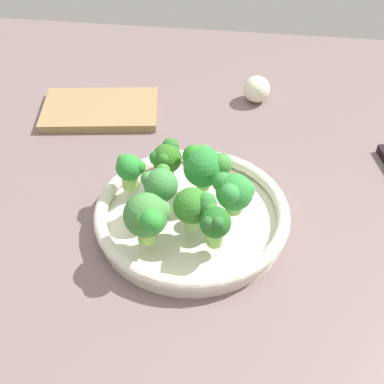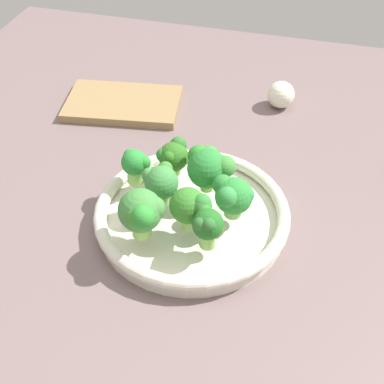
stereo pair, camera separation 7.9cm
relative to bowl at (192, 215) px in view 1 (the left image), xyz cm
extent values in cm
cube|color=#73605F|center=(2.56, 1.60, -3.08)|extent=(130.00, 130.00, 2.50)
cylinder|color=silver|center=(0.00, 0.00, -1.02)|extent=(28.32, 28.32, 1.61)
torus|color=silver|center=(0.00, 0.00, 0.77)|extent=(29.50, 29.50, 1.97)
cylinder|color=#7FB55C|center=(6.15, 0.11, 2.66)|extent=(2.56, 2.56, 1.80)
sphere|color=#2E8C37|center=(6.15, 0.11, 5.33)|extent=(5.45, 5.45, 5.45)
sphere|color=#2F8237|center=(4.32, 0.88, 6.39)|extent=(3.03, 3.03, 3.03)
sphere|color=green|center=(7.66, 0.33, 5.74)|extent=(2.76, 2.76, 2.76)
sphere|color=#348C40|center=(5.51, -1.77, 6.62)|extent=(2.99, 2.99, 2.99)
cylinder|color=#91BD66|center=(0.48, -4.07, 2.98)|extent=(2.25, 2.25, 2.44)
sphere|color=#357F28|center=(0.48, -4.07, 5.88)|extent=(5.17, 5.17, 5.17)
sphere|color=#377F35|center=(2.14, -4.47, 6.75)|extent=(2.94, 2.94, 2.94)
sphere|color=#2D8B2E|center=(1.97, -4.63, 6.73)|extent=(2.33, 2.33, 2.33)
sphere|color=#317F33|center=(2.08, -4.33, 7.08)|extent=(2.66, 2.66, 2.66)
cylinder|color=#84C156|center=(4.04, -6.83, 3.08)|extent=(2.25, 2.25, 2.65)
sphere|color=#216921|center=(4.04, -6.83, 5.82)|extent=(4.33, 4.33, 4.33)
sphere|color=#2B672B|center=(4.41, -7.98, 6.96)|extent=(1.88, 1.88, 1.88)
sphere|color=#357A29|center=(3.07, -5.29, 6.69)|extent=(2.08, 2.08, 2.08)
sphere|color=#2F6A2D|center=(3.28, -7.89, 6.68)|extent=(2.01, 2.01, 2.01)
cylinder|color=#86BB5D|center=(-4.48, -0.42, 3.04)|extent=(2.11, 2.11, 2.57)
sphere|color=#3D8740|center=(-4.48, -0.42, 5.95)|extent=(5.01, 5.01, 5.01)
sphere|color=#3D822E|center=(-4.50, 1.23, 6.87)|extent=(2.27, 2.27, 2.27)
sphere|color=#41893F|center=(-6.35, -0.23, 6.75)|extent=(2.26, 2.26, 2.26)
cylinder|color=#91C560|center=(-5.36, -7.19, 3.05)|extent=(2.78, 2.78, 2.60)
sphere|color=#41883D|center=(-5.36, -7.19, 6.36)|extent=(6.17, 6.17, 6.17)
sphere|color=#41853C|center=(-3.60, -6.71, 6.82)|extent=(3.32, 3.32, 3.32)
sphere|color=green|center=(-4.15, -9.47, 7.67)|extent=(3.16, 3.16, 3.16)
sphere|color=#408630|center=(-5.12, -9.06, 7.11)|extent=(3.01, 3.01, 3.01)
cylinder|color=#A2C966|center=(-4.84, 6.96, 2.61)|extent=(2.22, 2.22, 1.72)
sphere|color=#316F20|center=(-4.84, 6.96, 5.00)|extent=(4.71, 4.71, 4.71)
sphere|color=#2F6D2C|center=(-4.49, 8.52, 6.19)|extent=(2.72, 2.72, 2.72)
sphere|color=#2C7832|center=(-6.35, 6.43, 5.43)|extent=(2.28, 2.28, 2.28)
sphere|color=#307823|center=(-5.05, 5.51, 5.96)|extent=(2.04, 2.04, 2.04)
cylinder|color=#92C460|center=(1.14, 4.53, 2.80)|extent=(1.99, 1.99, 2.09)
sphere|color=#2B8335|center=(1.14, 4.53, 5.83)|extent=(6.10, 6.10, 6.10)
sphere|color=#2B8526|center=(-0.53, 5.78, 6.88)|extent=(3.37, 3.37, 3.37)
sphere|color=#3C8A38|center=(3.69, 4.88, 6.45)|extent=(3.43, 3.43, 3.43)
sphere|color=#3D8E37|center=(0.84, 6.72, 6.49)|extent=(3.20, 3.20, 3.20)
cylinder|color=#8EC55D|center=(-10.01, 3.36, 3.00)|extent=(2.56, 2.56, 2.48)
sphere|color=#2B8E36|center=(-10.01, 3.36, 5.55)|extent=(4.05, 4.05, 4.05)
sphere|color=#358438|center=(-10.91, 4.22, 6.02)|extent=(2.25, 2.25, 2.25)
sphere|color=#2A892B|center=(-8.49, 3.48, 5.79)|extent=(2.11, 2.11, 2.11)
cube|color=#97784C|center=(-21.54, 27.86, -1.03)|extent=(23.71, 16.60, 1.60)
sphere|color=white|center=(8.24, 36.21, 0.81)|extent=(5.27, 5.27, 5.27)
camera|label=1|loc=(7.58, -58.66, 57.85)|focal=51.21mm
camera|label=2|loc=(15.37, -57.12, 57.85)|focal=51.21mm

